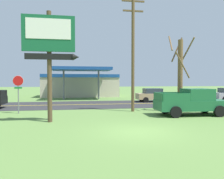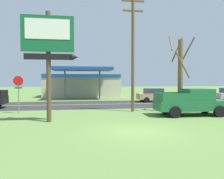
% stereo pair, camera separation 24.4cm
% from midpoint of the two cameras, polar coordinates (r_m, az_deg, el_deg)
% --- Properties ---
extents(ground_plane, '(180.00, 180.00, 0.00)m').
position_cam_midpoint_polar(ground_plane, '(11.14, 6.29, -10.86)').
color(ground_plane, '#5B7F3D').
extents(road_asphalt, '(140.00, 8.00, 0.02)m').
position_cam_midpoint_polar(road_asphalt, '(23.76, -2.29, -3.86)').
color(road_asphalt, '#2B2B2D').
rests_on(road_asphalt, ground).
extents(road_centre_line, '(126.00, 0.20, 0.01)m').
position_cam_midpoint_polar(road_centre_line, '(23.76, -2.29, -3.83)').
color(road_centre_line, gold).
rests_on(road_centre_line, road_asphalt).
extents(motel_sign, '(3.36, 0.54, 6.76)m').
position_cam_midpoint_polar(motel_sign, '(13.97, -16.36, 11.07)').
color(motel_sign, brown).
rests_on(motel_sign, ground).
extents(stop_sign, '(0.80, 0.08, 2.95)m').
position_cam_midpoint_polar(stop_sign, '(18.41, -23.65, 0.49)').
color(stop_sign, slate).
rests_on(stop_sign, ground).
extents(utility_pole, '(1.90, 0.26, 9.57)m').
position_cam_midpoint_polar(utility_pole, '(18.34, 5.11, 10.26)').
color(utility_pole, brown).
rests_on(utility_pole, ground).
extents(bare_tree, '(2.01, 1.75, 6.38)m').
position_cam_midpoint_polar(bare_tree, '(18.77, 17.00, 4.16)').
color(bare_tree, brown).
rests_on(bare_tree, ground).
extents(gas_station, '(12.00, 11.50, 4.40)m').
position_cam_midpoint_polar(gas_station, '(36.21, -8.42, 1.26)').
color(gas_station, beige).
rests_on(gas_station, ground).
extents(pickup_green_parked_on_lawn, '(5.28, 2.41, 1.96)m').
position_cam_midpoint_polar(pickup_green_parked_on_lawn, '(17.12, 19.77, -3.14)').
color(pickup_green_parked_on_lawn, '#1E6038').
rests_on(pickup_green_parked_on_lawn, ground).
extents(car_tan_far_lane, '(4.20, 2.00, 1.64)m').
position_cam_midpoint_polar(car_tan_far_lane, '(27.14, 10.51, -1.41)').
color(car_tan_far_lane, tan).
rests_on(car_tan_far_lane, ground).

